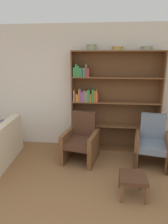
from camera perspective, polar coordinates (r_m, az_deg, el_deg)
name	(u,v)px	position (r m, az deg, el deg)	size (l,w,h in m)	color
wall_back	(91,88)	(4.56, 2.02, 6.81)	(12.00, 0.06, 2.75)	silver
bookshelf	(107,104)	(4.45, 6.70, 2.30)	(1.92, 0.30, 2.19)	brown
bowl_copper	(91,47)	(4.32, 2.14, 18.07)	(0.22, 0.22, 0.12)	gray
bowl_cream	(117,48)	(4.32, 9.54, 17.57)	(0.25, 0.25, 0.08)	tan
bowl_terracotta	(147,48)	(4.38, 17.48, 17.08)	(0.24, 0.24, 0.08)	gray
armchair_leather	(81,141)	(4.11, -0.82, -8.21)	(0.76, 0.79, 0.97)	brown
armchair_cushioned	(152,144)	(4.19, 18.81, -8.60)	(0.75, 0.78, 0.97)	brown
footstool	(133,179)	(3.26, 13.82, -18.07)	(0.40, 0.40, 0.34)	brown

